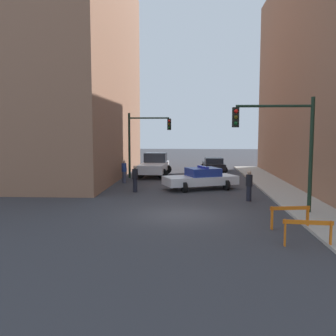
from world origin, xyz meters
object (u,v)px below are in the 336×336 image
at_px(traffic_light_near, 285,137).
at_px(pedestrian_corner, 124,171).
at_px(pedestrian_sidewalk, 249,185).
at_px(barrier_mid, 290,213).
at_px(white_truck, 154,165).
at_px(traffic_light_far, 143,136).
at_px(police_car, 201,178).
at_px(barrier_front, 308,229).
at_px(parked_car_near, 214,164).
at_px(pedestrian_crossing, 135,178).

distance_m(traffic_light_near, pedestrian_corner, 13.61).
relative_size(pedestrian_sidewalk, barrier_mid, 1.05).
bearing_deg(pedestrian_corner, white_truck, 48.10).
bearing_deg(pedestrian_sidewalk, pedestrian_corner, -4.19).
xyz_separation_m(traffic_light_far, barrier_mid, (7.66, -15.19, -2.78)).
height_order(white_truck, pedestrian_corner, white_truck).
distance_m(traffic_light_near, police_car, 8.38).
relative_size(traffic_light_far, barrier_mid, 3.27).
distance_m(pedestrian_sidewalk, barrier_mid, 5.80).
bearing_deg(traffic_light_far, barrier_front, -66.36).
xyz_separation_m(pedestrian_sidewalk, barrier_mid, (0.69, -5.76, -0.24)).
distance_m(traffic_light_near, white_truck, 16.14).
distance_m(traffic_light_near, parked_car_near, 17.89).
height_order(white_truck, barrier_mid, white_truck).
xyz_separation_m(white_truck, pedestrian_sidewalk, (6.20, -11.02, -0.04)).
xyz_separation_m(police_car, parked_car_near, (1.47, 10.49, -0.05)).
distance_m(traffic_light_far, white_truck, 3.05).
bearing_deg(pedestrian_corner, parked_car_near, 28.51).
bearing_deg(pedestrian_sidewalk, barrier_mid, 132.17).
bearing_deg(white_truck, traffic_light_far, -113.54).
xyz_separation_m(traffic_light_far, barrier_front, (7.64, -17.46, -2.78)).
bearing_deg(barrier_front, police_car, 104.84).
bearing_deg(police_car, white_truck, 4.95).
bearing_deg(barrier_front, white_truck, 109.86).
xyz_separation_m(traffic_light_far, parked_car_near, (5.95, 4.96, -2.72)).
xyz_separation_m(white_truck, pedestrian_corner, (-1.82, -4.39, -0.04)).
bearing_deg(pedestrian_sidewalk, traffic_light_far, -18.17).
bearing_deg(traffic_light_near, barrier_front, -94.58).
height_order(traffic_light_far, white_truck, traffic_light_far).
xyz_separation_m(parked_car_near, pedestrian_crossing, (-5.60, -11.79, 0.19)).
xyz_separation_m(pedestrian_sidewalk, barrier_front, (0.67, -8.03, -0.24)).
bearing_deg(traffic_light_far, parked_car_near, 39.79).
bearing_deg(traffic_light_far, barrier_mid, -63.25).
bearing_deg(barrier_mid, parked_car_near, 94.83).
bearing_deg(pedestrian_sidewalk, pedestrian_crossing, 13.96).
bearing_deg(pedestrian_crossing, barrier_front, 153.85).
height_order(white_truck, barrier_front, white_truck).
xyz_separation_m(traffic_light_near, traffic_light_far, (-8.03, 12.58, -0.13)).
xyz_separation_m(traffic_light_near, pedestrian_crossing, (-7.68, 5.75, -2.67)).
bearing_deg(parked_car_near, barrier_mid, -86.96).
distance_m(parked_car_near, barrier_front, 22.48).
height_order(traffic_light_far, pedestrian_corner, traffic_light_far).
xyz_separation_m(traffic_light_far, pedestrian_corner, (-1.05, -2.81, -2.54)).
bearing_deg(barrier_front, traffic_light_far, 113.64).
xyz_separation_m(traffic_light_far, police_car, (4.48, -5.53, -2.67)).
bearing_deg(barrier_front, barrier_mid, 89.64).
xyz_separation_m(pedestrian_corner, pedestrian_sidewalk, (8.02, -6.62, 0.00)).
xyz_separation_m(traffic_light_far, pedestrian_crossing, (0.35, -6.84, -2.54)).
height_order(pedestrian_corner, pedestrian_sidewalk, same).
distance_m(police_car, parked_car_near, 10.59).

